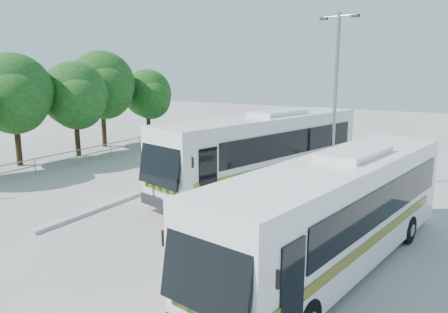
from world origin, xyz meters
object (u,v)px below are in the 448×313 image
Objects in this scene: tree_far_e at (148,94)px; coach_main at (264,149)px; tree_far_b at (14,92)px; tree_far_c at (75,95)px; tree_far_d at (102,84)px; coach_adjacent at (337,210)px; lamppost at (335,92)px.

tree_far_e reaches higher than coach_main.
tree_far_b is 1.07× the size of tree_far_c.
tree_far_b is 15.86m from coach_main.
tree_far_e is at bearing 163.38° from coach_main.
tree_far_d reaches higher than tree_far_b.
tree_far_b is 1.17× the size of tree_far_e.
coach_main is 9.23m from coach_adjacent.
tree_far_b reaches higher than coach_main.
tree_far_c is 0.53× the size of coach_adjacent.
lamppost is at bearing -20.79° from tree_far_e.
tree_far_d is at bearing -98.63° from tree_far_e.
lamppost reaches higher than tree_far_b.
tree_far_c is 17.39m from lamppost.
lamppost is at bearing 54.62° from coach_main.
tree_far_b is 7.61m from tree_far_d.
tree_far_d is 0.60× the size of coach_adjacent.
lamppost reaches higher than coach_adjacent.
tree_far_e is at bearing 88.17° from tree_far_b.
tree_far_b reaches higher than coach_adjacent.
coach_main is (14.48, -0.94, -2.25)m from tree_far_c.
tree_far_d is at bearing 107.83° from tree_far_c.
tree_far_e is 19.09m from lamppost.
tree_far_c is at bearing -72.17° from tree_far_d.
tree_far_b is at bearing -102.91° from tree_far_c.
tree_far_b is 12.13m from tree_far_e.
tree_far_c is 14.68m from coach_main.
tree_far_c is 21.96m from coach_adjacent.
tree_far_b is at bearing -154.34° from coach_main.
coach_adjacent is at bearing -58.15° from lamppost.
tree_far_d is at bearing 178.27° from coach_main.
tree_far_c is at bearing 77.09° from tree_far_b.
tree_far_b reaches higher than tree_far_e.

